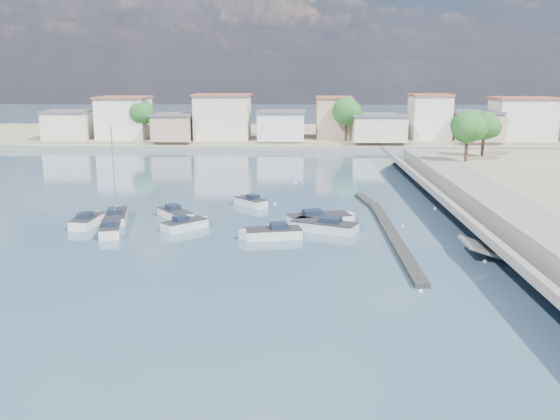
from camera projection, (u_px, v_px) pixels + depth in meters
name	position (u px, v px, depth m)	size (l,w,h in m)	color
ground	(305.00, 178.00, 82.07)	(400.00, 400.00, 0.00)	#334E66
seawall_walkway	(518.00, 219.00, 55.06)	(5.00, 90.00, 1.80)	slate
breakwater	(387.00, 227.00, 55.20)	(2.00, 31.02, 0.35)	black
far_shore_land	(301.00, 135.00, 132.70)	(160.00, 40.00, 1.40)	gray
far_shore_quay	(302.00, 148.00, 112.26)	(160.00, 2.50, 0.80)	slate
far_town	(359.00, 120.00, 116.80)	(113.01, 12.80, 8.35)	beige
shore_trees	(351.00, 116.00, 107.99)	(74.56, 38.32, 7.92)	#38281E
motorboat_a	(110.00, 229.00, 53.61)	(2.59, 4.78, 1.48)	silver
motorboat_b	(187.00, 225.00, 55.17)	(4.05, 4.01, 1.48)	silver
motorboat_c	(321.00, 226.00, 54.65)	(6.24, 4.41, 1.48)	silver
motorboat_d	(270.00, 234.00, 52.11)	(5.33, 2.76, 1.48)	silver
motorboat_e	(88.00, 221.00, 56.68)	(2.10, 5.03, 1.48)	silver
motorboat_f	(250.00, 202.00, 64.86)	(3.71, 3.86, 1.48)	silver
motorboat_g	(176.00, 215.00, 58.93)	(4.04, 4.59, 1.48)	silver
motorboat_h	(322.00, 219.00, 57.42)	(6.51, 3.80, 1.48)	silver
sailboat	(116.00, 216.00, 58.48)	(2.95, 6.00, 9.00)	silver
mooring_buoys	(373.00, 221.00, 57.97)	(16.64, 39.54, 0.31)	silver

